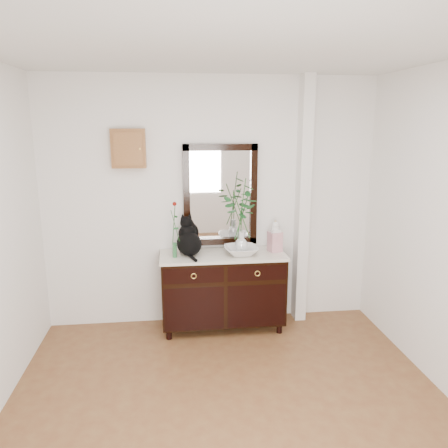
{
  "coord_description": "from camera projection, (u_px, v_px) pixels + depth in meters",
  "views": [
    {
      "loc": [
        -0.41,
        -2.67,
        2.22
      ],
      "look_at": [
        0.1,
        1.63,
        1.2
      ],
      "focal_mm": 35.0,
      "sensor_mm": 36.0,
      "label": 1
    }
  ],
  "objects": [
    {
      "name": "wall_mirror",
      "position": [
        220.0,
        195.0,
        4.72
      ],
      "size": [
        0.8,
        0.06,
        1.1
      ],
      "color": "black",
      "rests_on": "wall_back"
    },
    {
      "name": "bud_vase_rose",
      "position": [
        174.0,
        229.0,
        4.45
      ],
      "size": [
        0.09,
        0.09,
        0.6
      ],
      "primitive_type": null,
      "rotation": [
        0.0,
        0.0,
        -0.33
      ],
      "color": "#2D6B3B",
      "rests_on": "sideboard"
    },
    {
      "name": "key_cabinet",
      "position": [
        129.0,
        148.0,
        4.47
      ],
      "size": [
        0.35,
        0.1,
        0.4
      ],
      "primitive_type": "cube",
      "color": "brown",
      "rests_on": "wall_back"
    },
    {
      "name": "lotus_bowl",
      "position": [
        241.0,
        251.0,
        4.6
      ],
      "size": [
        0.38,
        0.38,
        0.09
      ],
      "primitive_type": "imported",
      "rotation": [
        0.0,
        0.0,
        0.06
      ],
      "color": "white",
      "rests_on": "sideboard"
    },
    {
      "name": "cat",
      "position": [
        189.0,
        236.0,
        4.55
      ],
      "size": [
        0.38,
        0.42,
        0.41
      ],
      "primitive_type": null,
      "rotation": [
        0.0,
        0.0,
        0.3
      ],
      "color": "black",
      "rests_on": "sideboard"
    },
    {
      "name": "vase_branches",
      "position": [
        242.0,
        216.0,
        4.51
      ],
      "size": [
        0.51,
        0.51,
        0.8
      ],
      "primitive_type": null,
      "rotation": [
        0.0,
        0.0,
        0.43
      ],
      "color": "silver",
      "rests_on": "lotus_bowl"
    },
    {
      "name": "sideboard",
      "position": [
        223.0,
        287.0,
        4.71
      ],
      "size": [
        1.33,
        0.52,
        0.82
      ],
      "color": "black",
      "rests_on": "ground"
    },
    {
      "name": "ground_plane",
      "position": [
        237.0,
        439.0,
        3.14
      ],
      "size": [
        3.6,
        4.0,
        0.02
      ],
      "primitive_type": "cube",
      "color": "brown",
      "rests_on": "ground"
    },
    {
      "name": "ginger_jar",
      "position": [
        275.0,
        236.0,
        4.69
      ],
      "size": [
        0.16,
        0.16,
        0.34
      ],
      "primitive_type": null,
      "rotation": [
        0.0,
        0.0,
        0.26
      ],
      "color": "white",
      "rests_on": "sideboard"
    },
    {
      "name": "pilaster",
      "position": [
        303.0,
        203.0,
        4.78
      ],
      "size": [
        0.12,
        0.2,
        2.7
      ],
      "primitive_type": "cube",
      "color": "white",
      "rests_on": "ground"
    },
    {
      "name": "wall_back",
      "position": [
        211.0,
        204.0,
        4.74
      ],
      "size": [
        3.6,
        0.04,
        2.7
      ],
      "primitive_type": "cube",
      "color": "white",
      "rests_on": "ground"
    }
  ]
}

